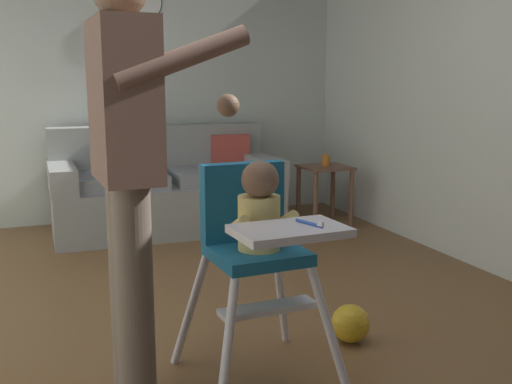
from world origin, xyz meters
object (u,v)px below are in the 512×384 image
object	(u,v)px
toy_ball	(350,324)
wall_clock	(143,2)
couch	(166,190)
sippy_cup	(326,160)
high_chair	(257,231)
side_table	(325,182)
adult_standing	(128,168)

from	to	relation	value
toy_ball	wall_clock	size ratio (longest dim) A/B	0.54
couch	sippy_cup	distance (m)	1.38
high_chair	side_table	bearing A→B (deg)	143.89
side_table	wall_clock	distance (m)	2.22
high_chair	adult_standing	world-z (taller)	adult_standing
couch	sippy_cup	xyz separation A→B (m)	(1.31, -0.36, 0.24)
wall_clock	adult_standing	bearing A→B (deg)	-101.43
high_chair	sippy_cup	size ratio (longest dim) A/B	9.40
side_table	wall_clock	world-z (taller)	wall_clock
couch	side_table	xyz separation A→B (m)	(1.31, -0.36, 0.05)
high_chair	adult_standing	bearing A→B (deg)	-91.18
adult_standing	wall_clock	xyz separation A→B (m)	(0.65, 3.22, 0.99)
toy_ball	sippy_cup	size ratio (longest dim) A/B	1.85
adult_standing	sippy_cup	world-z (taller)	adult_standing
toy_ball	sippy_cup	bearing A→B (deg)	66.03
couch	wall_clock	world-z (taller)	wall_clock
side_table	high_chair	bearing A→B (deg)	-122.66
high_chair	sippy_cup	distance (m)	2.80
adult_standing	side_table	world-z (taller)	adult_standing
couch	sippy_cup	bearing A→B (deg)	74.62
couch	side_table	world-z (taller)	couch
adult_standing	sippy_cup	size ratio (longest dim) A/B	16.43
couch	wall_clock	size ratio (longest dim) A/B	5.46
toy_ball	wall_clock	world-z (taller)	wall_clock
high_chair	wall_clock	world-z (taller)	wall_clock
side_table	adult_standing	bearing A→B (deg)	-130.35
couch	wall_clock	xyz separation A→B (m)	(-0.06, 0.48, 1.58)
toy_ball	side_table	size ratio (longest dim) A/B	0.36
toy_ball	wall_clock	xyz separation A→B (m)	(-0.41, 3.02, 1.82)
high_chair	wall_clock	bearing A→B (deg)	174.02
high_chair	toy_ball	bearing A→B (deg)	104.74
toy_ball	couch	bearing A→B (deg)	97.76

